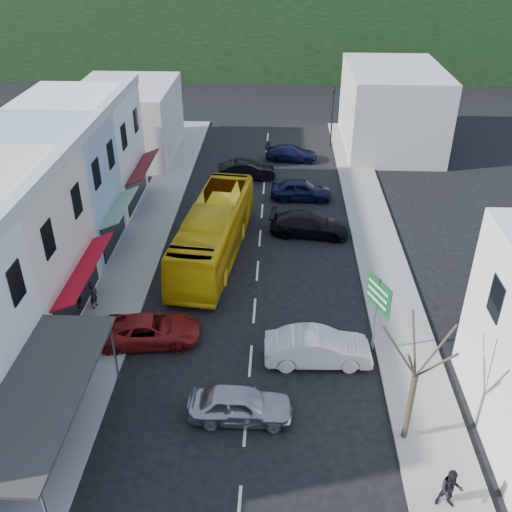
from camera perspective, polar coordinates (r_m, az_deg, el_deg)
The scene contains 20 objects.
ground at distance 27.38m, azimuth -0.55°, elevation -10.43°, with size 120.00×120.00×0.00m, color black.
sidewalk_left at distance 36.50m, azimuth -11.57°, elevation 0.60°, with size 3.00×52.00×0.15m, color gray.
sidewalk_right at distance 36.02m, azimuth 12.29°, elevation 0.08°, with size 3.00×52.00×0.15m, color gray.
shopfront_row at distance 32.21m, azimuth -22.91°, elevation 2.33°, with size 8.25×30.00×8.00m.
distant_block_left at distance 51.60m, azimuth -12.74°, elevation 13.09°, with size 8.00×10.00×6.00m, color #B7B2A8.
distant_block_right at distance 53.53m, azimuth 13.40°, elevation 14.20°, with size 8.00×12.00×7.00m, color #B7B2A8.
hillside at distance 86.45m, azimuth 0.80°, elevation 23.24°, with size 80.00×26.00×14.00m.
bus at distance 34.64m, azimuth -4.25°, elevation 2.26°, with size 2.50×11.60×3.10m, color yellow.
car_silver at distance 24.33m, azimuth -1.57°, elevation -14.68°, with size 1.80×4.40×1.40m, color #ADAEB2.
car_white at distance 27.05m, azimuth 6.19°, elevation -9.30°, with size 1.80×4.40×1.40m, color silver.
car_red at distance 28.54m, azimuth -10.59°, elevation -7.27°, with size 1.90×4.60×1.40m, color maroon.
car_black_near at distance 37.52m, azimuth 5.37°, elevation 3.10°, with size 1.84×4.50×1.40m, color black.
car_navy_mid at distance 42.40m, azimuth 4.53°, elevation 6.53°, with size 1.80×4.40×1.40m, color black.
car_black_far at distance 45.85m, azimuth -0.98°, elevation 8.54°, with size 1.80×4.40×1.40m, color black.
car_navy_far at distance 49.70m, azimuth 3.59°, elevation 10.29°, with size 1.84×4.50×1.40m, color black.
pedestrian_left at distance 31.26m, azimuth -15.98°, elevation -3.62°, with size 0.60×0.40×1.70m, color black.
pedestrian_right at distance 22.35m, azimuth 18.88°, elevation -21.20°, with size 0.70×0.44×1.70m, color black.
direction_sign at distance 27.13m, azimuth 11.92°, elevation -5.97°, with size 0.95×1.82×4.21m, color #0F5020, non-canonical shape.
street_tree at distance 22.48m, azimuth 15.64°, elevation -11.49°, with size 2.34×2.34×6.67m, color #3B3025, non-canonical shape.
traffic_signal at distance 52.96m, azimuth 7.63°, elevation 13.65°, with size 0.62×1.11×5.36m, color black, non-canonical shape.
Camera 1 is at (1.15, -20.57, 18.03)m, focal length 40.00 mm.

